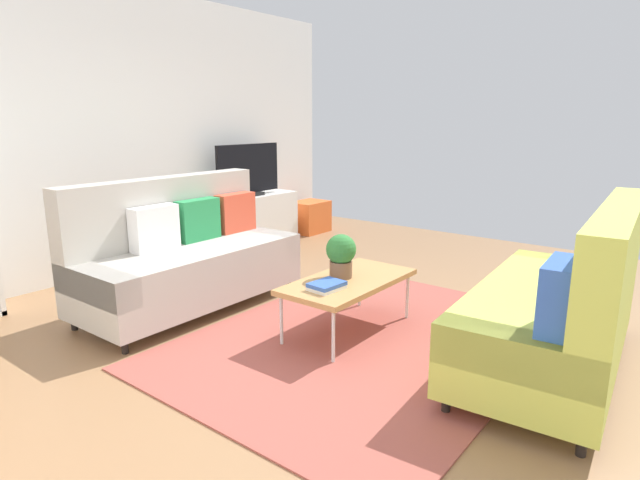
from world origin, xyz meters
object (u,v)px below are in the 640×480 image
object	(u,v)px
couch_green	(561,307)
vase_1	(219,191)
tv	(248,171)
coffee_table	(349,282)
vase_0	(209,196)
table_book_0	(327,288)
bottle_0	(234,191)
storage_trunk	(310,217)
tv_console	(249,221)
potted_plant	(341,254)
couch_beige	(186,255)

from	to	relation	value
couch_green	vase_1	size ratio (longest dim) A/B	9.90
vase_1	tv	bearing A→B (deg)	-9.37
coffee_table	vase_0	xyz separation A→B (m)	(0.91, 2.63, 0.31)
tv	vase_0	bearing A→B (deg)	173.12
table_book_0	vase_0	size ratio (longest dim) A/B	1.88
table_book_0	bottle_0	world-z (taller)	bottle_0
tv	storage_trunk	size ratio (longest dim) A/B	1.92
couch_green	tv	xyz separation A→B (m)	(1.20, 3.98, 0.51)
couch_green	tv_console	world-z (taller)	couch_green
couch_green	coffee_table	world-z (taller)	couch_green
coffee_table	tv_console	world-z (taller)	tv_console
table_book_0	tv	bearing A→B (deg)	55.36
tv_console	table_book_0	world-z (taller)	tv_console
storage_trunk	table_book_0	world-z (taller)	table_book_0
couch_green	vase_0	world-z (taller)	couch_green
vase_1	bottle_0	distance (m)	0.18
storage_trunk	potted_plant	xyz separation A→B (m)	(-2.59, -2.41, 0.38)
tv	potted_plant	bearing A→B (deg)	-120.87
tv	vase_1	distance (m)	0.48
tv	table_book_0	size ratio (longest dim) A/B	4.17
potted_plant	tv_console	bearing A→B (deg)	59.33
vase_0	vase_1	xyz separation A→B (m)	(0.16, 0.00, 0.04)
table_book_0	vase_0	xyz separation A→B (m)	(1.20, 2.65, 0.27)
tv	tv_console	bearing A→B (deg)	90.00
vase_1	bottle_0	bearing A→B (deg)	-29.47
tv_console	vase_1	world-z (taller)	vase_1
coffee_table	vase_0	world-z (taller)	vase_0
coffee_table	potted_plant	bearing A→B (deg)	90.22
bottle_0	vase_0	bearing A→B (deg)	164.06
tv	potted_plant	world-z (taller)	tv
tv	coffee_table	bearing A→B (deg)	-120.15
couch_beige	tv	world-z (taller)	tv
couch_green	coffee_table	bearing A→B (deg)	97.21
vase_0	bottle_0	size ratio (longest dim) A/B	0.70
vase_1	coffee_table	bearing A→B (deg)	-112.01
tv_console	vase_1	xyz separation A→B (m)	(-0.42, 0.05, 0.42)
vase_1	vase_0	bearing A→B (deg)	180.00
table_book_0	bottle_0	size ratio (longest dim) A/B	1.32
table_book_0	bottle_0	xyz separation A→B (m)	(1.52, 2.56, 0.30)
tv	storage_trunk	distance (m)	1.32
couch_green	tv	distance (m)	4.19
couch_green	vase_1	xyz separation A→B (m)	(0.77, 4.05, 0.30)
storage_trunk	bottle_0	distance (m)	1.46
couch_green	potted_plant	world-z (taller)	couch_green
coffee_table	vase_0	bearing A→B (deg)	70.96
storage_trunk	couch_green	bearing A→B (deg)	-120.47
couch_beige	table_book_0	xyz separation A→B (m)	(0.09, -1.44, -0.02)
couch_green	tv	bearing A→B (deg)	68.88
couch_beige	storage_trunk	world-z (taller)	couch_beige
tv	vase_1	xyz separation A→B (m)	(-0.42, 0.07, -0.21)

